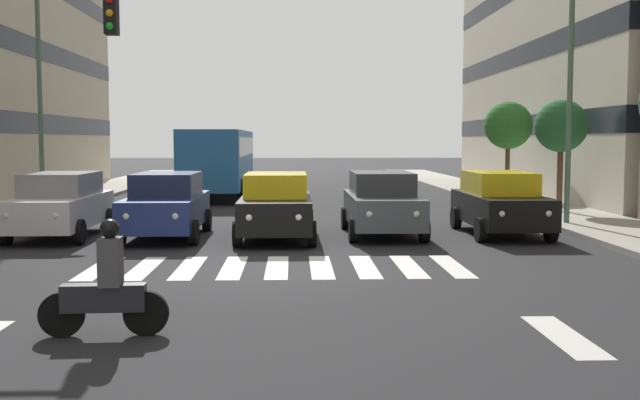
{
  "coord_description": "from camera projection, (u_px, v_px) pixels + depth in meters",
  "views": [
    {
      "loc": [
        -0.32,
        15.09,
        2.61
      ],
      "look_at": [
        -1.0,
        -3.4,
        1.1
      ],
      "focal_mm": 41.83,
      "sensor_mm": 36.0,
      "label": 1
    }
  ],
  "objects": [
    {
      "name": "street_tree_1",
      "position": [
        561.0,
        127.0,
        25.49
      ],
      "size": [
        1.8,
        1.8,
        3.82
      ],
      "color": "#513823",
      "rests_on": "sidewalk_left"
    },
    {
      "name": "ground_plane",
      "position": [
        277.0,
        267.0,
        15.23
      ],
      "size": [
        180.0,
        180.0,
        0.0
      ],
      "primitive_type": "plane",
      "color": "#262628"
    },
    {
      "name": "street_lamp_left",
      "position": [
        552.0,
        57.0,
        21.68
      ],
      "size": [
        3.53,
        0.28,
        7.94
      ],
      "color": "#4C6B56",
      "rests_on": "sidewalk_left"
    },
    {
      "name": "car_1",
      "position": [
        382.0,
        203.0,
        20.29
      ],
      "size": [
        2.02,
        4.44,
        1.72
      ],
      "color": "#474C51",
      "rests_on": "ground_plane"
    },
    {
      "name": "bus_behind_traffic",
      "position": [
        219.0,
        156.0,
        34.06
      ],
      "size": [
        2.78,
        10.5,
        3.0
      ],
      "color": "#286BAD",
      "rests_on": "ground_plane"
    },
    {
      "name": "car_2",
      "position": [
        276.0,
        205.0,
        19.51
      ],
      "size": [
        2.02,
        4.44,
        1.72
      ],
      "color": "black",
      "rests_on": "ground_plane"
    },
    {
      "name": "street_tree_2",
      "position": [
        508.0,
        126.0,
        31.52
      ],
      "size": [
        2.02,
        2.02,
        4.06
      ],
      "color": "#513823",
      "rests_on": "sidewalk_left"
    },
    {
      "name": "car_0",
      "position": [
        500.0,
        203.0,
        20.37
      ],
      "size": [
        2.02,
        4.44,
        1.72
      ],
      "color": "black",
      "rests_on": "ground_plane"
    },
    {
      "name": "motorcycle_with_rider",
      "position": [
        106.0,
        288.0,
        9.84
      ],
      "size": [
        1.7,
        0.37,
        1.57
      ],
      "color": "black",
      "rests_on": "ground_plane"
    },
    {
      "name": "street_lamp_right",
      "position": [
        50.0,
        77.0,
        25.78
      ],
      "size": [
        2.6,
        0.28,
        7.69
      ],
      "color": "#4C6B56",
      "rests_on": "sidewalk_right"
    },
    {
      "name": "crosswalk_markings",
      "position": [
        277.0,
        267.0,
        15.23
      ],
      "size": [
        7.65,
        2.8,
        0.01
      ],
      "color": "silver",
      "rests_on": "ground_plane"
    },
    {
      "name": "car_3",
      "position": [
        167.0,
        204.0,
        19.76
      ],
      "size": [
        2.02,
        4.44,
        1.72
      ],
      "color": "navy",
      "rests_on": "ground_plane"
    },
    {
      "name": "car_4",
      "position": [
        60.0,
        204.0,
        19.84
      ],
      "size": [
        2.02,
        4.44,
        1.72
      ],
      "color": "silver",
      "rests_on": "ground_plane"
    },
    {
      "name": "lane_arrow_0",
      "position": [
        564.0,
        336.0,
        9.9
      ],
      "size": [
        0.5,
        2.2,
        0.01
      ],
      "primitive_type": "cube",
      "color": "silver",
      "rests_on": "ground_plane"
    }
  ]
}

